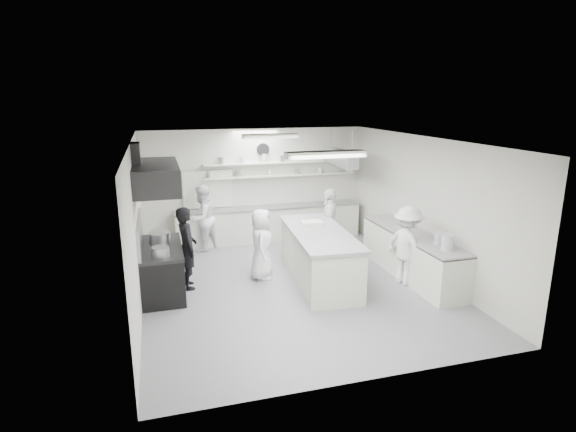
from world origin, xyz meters
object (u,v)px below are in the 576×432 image
object	(u,v)px
cook_stove	(187,248)
cook_back	(202,218)
stove	(162,271)
prep_island	(319,257)
back_counter	(270,224)
right_counter	(412,255)

from	to	relation	value
cook_stove	cook_back	world-z (taller)	cook_stove
stove	cook_back	xyz separation A→B (m)	(1.06, 2.44, 0.39)
prep_island	cook_stove	size ratio (longest dim) A/B	1.68
back_counter	cook_stove	size ratio (longest dim) A/B	2.94
prep_island	cook_back	size ratio (longest dim) A/B	1.70
right_counter	back_counter	bearing A→B (deg)	124.65
prep_island	stove	bearing A→B (deg)	178.82
cook_stove	cook_back	bearing A→B (deg)	-19.20
stove	cook_stove	bearing A→B (deg)	11.44
stove	cook_stove	world-z (taller)	cook_stove
prep_island	cook_back	bearing A→B (deg)	132.30
prep_island	cook_back	world-z (taller)	cook_back
stove	prep_island	size ratio (longest dim) A/B	0.63
back_counter	cook_back	size ratio (longest dim) A/B	2.97
stove	prep_island	xyz separation A→B (m)	(3.21, -0.31, 0.08)
right_counter	cook_stove	world-z (taller)	cook_stove
stove	prep_island	world-z (taller)	prep_island
cook_stove	stove	bearing A→B (deg)	95.37
back_counter	prep_island	xyz separation A→B (m)	(0.31, -3.11, 0.07)
prep_island	cook_stove	world-z (taller)	cook_stove
stove	back_counter	world-z (taller)	back_counter
back_counter	cook_stove	xyz separation A→B (m)	(-2.39, -2.70, 0.39)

